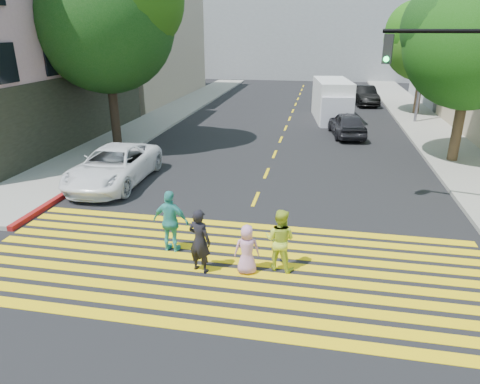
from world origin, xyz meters
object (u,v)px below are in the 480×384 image
(pedestrian_woman, at_px, (280,240))
(pedestrian_child, at_px, (247,249))
(dark_car_near, at_px, (347,124))
(white_van, at_px, (332,102))
(tree_left, at_px, (106,14))
(tree_right_near, at_px, (477,34))
(pedestrian_extra, at_px, (171,222))
(white_sedan, at_px, (114,166))
(tree_right_far, at_px, (428,35))
(dark_car_parked, at_px, (364,95))
(pedestrian_man, at_px, (200,241))
(silver_car, at_px, (337,93))

(pedestrian_woman, distance_m, pedestrian_child, 0.86)
(dark_car_near, bearing_deg, white_van, -88.52)
(tree_left, bearing_deg, white_van, 40.27)
(tree_right_near, xyz_separation_m, dark_car_near, (-4.61, 4.40, -4.85))
(pedestrian_extra, relative_size, white_sedan, 0.34)
(tree_right_far, distance_m, white_sedan, 23.16)
(tree_right_near, bearing_deg, dark_car_near, 136.34)
(pedestrian_child, height_order, dark_car_parked, dark_car_parked)
(pedestrian_man, relative_size, pedestrian_extra, 0.96)
(tree_right_near, relative_size, pedestrian_woman, 5.05)
(tree_right_near, xyz_separation_m, white_van, (-5.43, 8.96, -4.31))
(white_sedan, bearing_deg, tree_right_far, 49.28)
(pedestrian_woman, bearing_deg, dark_car_parked, -85.43)
(dark_car_parked, bearing_deg, tree_right_near, -88.25)
(silver_car, bearing_deg, dark_car_parked, 144.15)
(tree_left, xyz_separation_m, tree_right_near, (16.26, 0.21, -0.82))
(pedestrian_woman, relative_size, silver_car, 0.37)
(pedestrian_man, xyz_separation_m, white_sedan, (-5.12, 5.71, -0.12))
(pedestrian_extra, relative_size, dark_car_near, 0.43)
(pedestrian_extra, bearing_deg, white_van, -96.94)
(tree_right_near, bearing_deg, white_sedan, -158.61)
(white_sedan, bearing_deg, pedestrian_man, -49.25)
(tree_right_near, xyz_separation_m, silver_car, (-4.89, 17.31, -4.91))
(pedestrian_woman, height_order, dark_car_parked, pedestrian_woman)
(white_sedan, relative_size, dark_car_near, 1.26)
(pedestrian_woman, distance_m, silver_car, 28.06)
(pedestrian_extra, xyz_separation_m, dark_car_parked, (7.06, 26.13, -0.14))
(tree_right_near, height_order, dark_car_parked, tree_right_near)
(pedestrian_woman, bearing_deg, tree_right_near, -109.45)
(pedestrian_extra, height_order, dark_car_parked, pedestrian_extra)
(tree_right_near, distance_m, tree_right_far, 12.04)
(tree_right_near, bearing_deg, tree_right_far, 87.43)
(pedestrian_man, relative_size, pedestrian_child, 1.30)
(pedestrian_woman, height_order, pedestrian_child, pedestrian_woman)
(tree_left, xyz_separation_m, silver_car, (11.36, 17.51, -5.73))
(tree_right_far, bearing_deg, dark_car_near, -124.04)
(dark_car_parked, height_order, white_van, white_van)
(pedestrian_woman, bearing_deg, white_van, -80.90)
(tree_right_far, distance_m, pedestrian_child, 24.92)
(pedestrian_extra, xyz_separation_m, dark_car_near, (5.25, 14.70, -0.18))
(pedestrian_child, xyz_separation_m, silver_car, (2.75, 28.34, -0.02))
(pedestrian_extra, xyz_separation_m, white_sedan, (-4.07, 4.84, -0.16))
(tree_right_far, relative_size, white_van, 1.39)
(tree_right_far, height_order, white_van, tree_right_far)
(pedestrian_extra, xyz_separation_m, white_van, (4.43, 19.26, 0.36))
(pedestrian_man, distance_m, dark_car_near, 16.12)
(pedestrian_woman, bearing_deg, white_sedan, -23.26)
(white_van, bearing_deg, pedestrian_man, -106.84)
(pedestrian_child, distance_m, dark_car_parked, 27.30)
(tree_right_near, xyz_separation_m, white_sedan, (-13.93, -5.46, -4.83))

